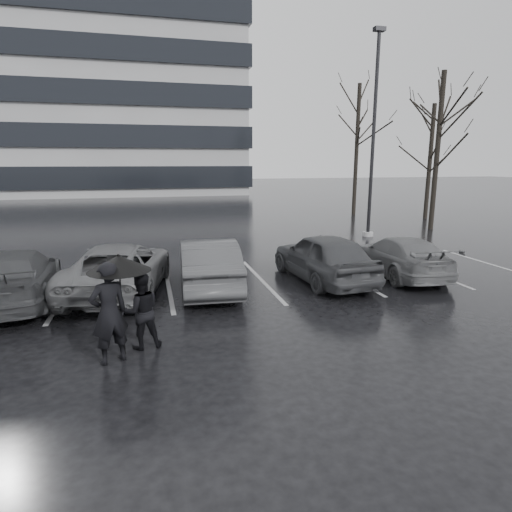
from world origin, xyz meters
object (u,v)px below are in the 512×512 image
Objects in this scene: tree_north at (357,151)px; lamp_post at (373,146)px; car_west_c at (14,276)px; tree_east at (437,153)px; car_west_b at (119,268)px; tree_ne at (430,162)px; pedestrian_right at (141,311)px; car_east at (400,256)px; car_west_a at (208,264)px; car_main at (323,257)px; pedestrian_left at (109,313)px.

lamp_post is at bearing -112.29° from tree_north.
tree_east reaches higher than car_west_c.
car_west_b is at bearing -134.57° from tree_north.
tree_ne is at bearing 36.94° from lamp_post.
pedestrian_right is (0.63, -3.92, 0.06)m from car_west_b.
car_west_c reaches higher than car_east.
tree_east is at bearing -145.16° from car_west_a.
tree_north is at bearing -124.89° from car_main.
tree_north reaches higher than tree_ne.
tree_north is (17.07, 15.01, 3.56)m from car_west_c.
tree_north is at bearing -144.63° from car_west_c.
tree_east is (9.60, 8.03, 3.26)m from car_main.
car_main is 0.54× the size of tree_east.
car_west_a reaches higher than car_east.
car_west_c is 0.68× the size of tree_ne.
pedestrian_right is 0.18× the size of tree_north.
car_west_a is at bearing -176.30° from car_west_b.
car_main reaches higher than car_west_c.
lamp_post reaches higher than tree_east.
lamp_post reaches higher than car_east.
pedestrian_left reaches higher than car_west_a.
tree_north is at bearing -125.46° from car_west_a.
pedestrian_left is at bearing 30.29° from car_main.
tree_ne is (6.84, 5.14, -0.78)m from lamp_post.
car_main reaches higher than car_east.
lamp_post is 4.49m from tree_east.
lamp_post is at bearing -132.49° from car_main.
pedestrian_right reaches higher than car_west_b.
car_west_b is (-5.92, 0.29, -0.05)m from car_main.
tree_ne reaches higher than car_east.
car_west_b is 1.15× the size of car_east.
car_main is at bearing -172.86° from car_west_b.
car_west_b is at bearing -149.46° from lamp_post.
car_west_c is 3.17× the size of pedestrian_right.
car_west_b is 21.68m from tree_ne.
car_main is 0.92× the size of car_west_c.
tree_ne is 0.82× the size of tree_north.
car_main is 2.33× the size of pedestrian_left.
lamp_post is (2.65, 6.88, 3.66)m from car_east.
car_west_b is at bearing -2.89° from car_west_a.
tree_east is 0.94× the size of tree_north.
car_west_b is 3.31× the size of pedestrian_right.
car_main is 8.47m from car_west_c.
car_west_b is at bearing -146.92° from tree_ne.
tree_ne is 4.67m from tree_north.
car_west_b is at bearing 2.51° from car_east.
lamp_post is at bearing -143.06° from tree_ne.
tree_east is at bearing -145.20° from car_main.
pedestrian_left is (-2.34, -4.16, 0.21)m from car_west_a.
pedestrian_left is at bearing 101.14° from car_west_b.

